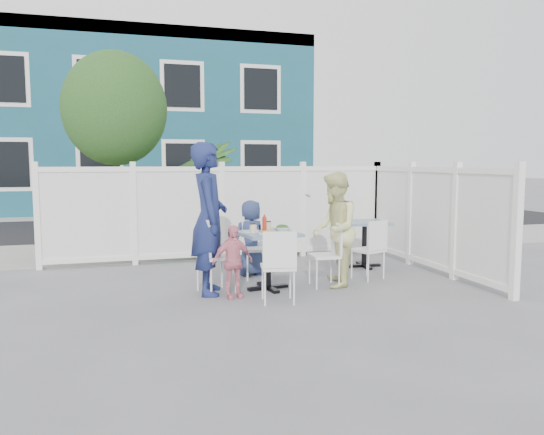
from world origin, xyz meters
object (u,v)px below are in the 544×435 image
object	(u,v)px
chair_left	(211,250)
chair_back	(257,242)
main_table	(268,245)
chair_near	(279,261)
toddler	(233,262)
boy	(251,238)
utility_cabinet	(88,216)
man	(209,219)
woman	(334,229)
spare_table	(364,232)
chair_right	(330,250)

from	to	relation	value
chair_left	chair_back	distance (m)	1.09
main_table	chair_near	world-z (taller)	chair_near
main_table	toddler	size ratio (longest dim) A/B	0.91
chair_left	boy	xyz separation A→B (m)	(0.75, 0.89, -0.00)
utility_cabinet	man	world-z (taller)	man
chair_near	woman	world-z (taller)	woman
main_table	chair_back	size ratio (longest dim) A/B	0.93
toddler	chair_left	bearing A→B (deg)	114.44
main_table	spare_table	bearing A→B (deg)	28.12
chair_left	man	world-z (taller)	man
main_table	toddler	bearing A→B (deg)	-150.64
chair_back	main_table	bearing A→B (deg)	91.60
chair_near	toddler	world-z (taller)	toddler
spare_table	toddler	distance (m)	2.76
woman	boy	distance (m)	1.35
chair_near	toddler	size ratio (longest dim) A/B	0.97
spare_table	man	distance (m)	2.88
main_table	chair_back	xyz separation A→B (m)	(0.04, 0.74, -0.07)
spare_table	toddler	xyz separation A→B (m)	(-2.43, -1.31, -0.12)
chair_right	man	distance (m)	1.69
spare_table	man	xyz separation A→B (m)	(-2.67, -1.02, 0.39)
chair_left	chair_right	bearing A→B (deg)	70.52
woman	toddler	bearing A→B (deg)	-59.89
man	boy	bearing A→B (deg)	-31.59
utility_cabinet	main_table	bearing A→B (deg)	-49.50
toddler	chair_near	bearing A→B (deg)	-54.33
spare_table	chair_right	distance (m)	1.49
utility_cabinet	chair_left	size ratio (longest dim) A/B	1.37
utility_cabinet	chair_near	xyz separation A→B (m)	(2.35, -4.55, -0.15)
main_table	chair_near	xyz separation A→B (m)	(-0.08, -0.74, -0.08)
chair_near	main_table	bearing A→B (deg)	94.49
main_table	woman	xyz separation A→B (m)	(0.91, -0.07, 0.18)
chair_right	chair_near	bearing A→B (deg)	130.02
chair_left	toddler	size ratio (longest dim) A/B	1.07
chair_left	woman	world-z (taller)	woman
chair_right	boy	world-z (taller)	boy
main_table	toddler	distance (m)	0.63
spare_table	chair_left	world-z (taller)	chair_left
spare_table	boy	size ratio (longest dim) A/B	0.68
man	boy	distance (m)	1.26
chair_back	man	xyz separation A→B (m)	(-0.82, -0.75, 0.45)
chair_near	boy	size ratio (longest dim) A/B	0.78
chair_near	chair_right	bearing A→B (deg)	46.80
spare_table	chair_right	world-z (taller)	chair_right
spare_table	chair_near	xyz separation A→B (m)	(-1.96, -1.74, -0.06)
man	toddler	xyz separation A→B (m)	(0.24, -0.30, -0.51)
chair_near	toddler	xyz separation A→B (m)	(-0.46, 0.43, -0.06)
chair_right	boy	xyz separation A→B (m)	(-0.86, 0.95, 0.07)
utility_cabinet	man	bearing A→B (deg)	-58.60
chair_right	chair_back	size ratio (longest dim) A/B	0.96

